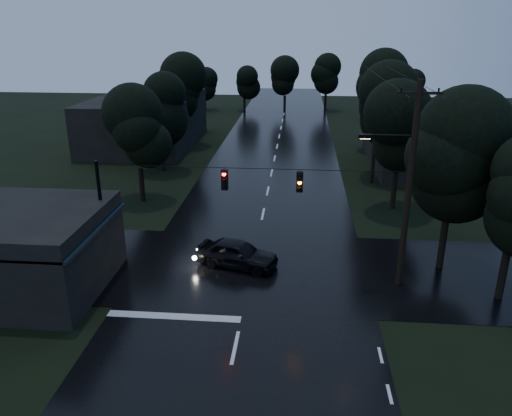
# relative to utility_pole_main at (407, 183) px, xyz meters

# --- Properties ---
(main_road) EXTENTS (12.00, 120.00, 0.02)m
(main_road) POSITION_rel_utility_pole_main_xyz_m (-7.41, 19.00, -5.26)
(main_road) COLOR black
(main_road) RESTS_ON ground
(cross_street) EXTENTS (60.00, 9.00, 0.02)m
(cross_street) POSITION_rel_utility_pole_main_xyz_m (-7.41, 1.00, -5.26)
(cross_street) COLOR black
(cross_street) RESTS_ON ground
(building_far_right) EXTENTS (10.00, 14.00, 4.40)m
(building_far_right) POSITION_rel_utility_pole_main_xyz_m (6.59, 23.00, -3.06)
(building_far_right) COLOR black
(building_far_right) RESTS_ON ground
(building_far_left) EXTENTS (10.00, 16.00, 5.00)m
(building_far_left) POSITION_rel_utility_pole_main_xyz_m (-21.41, 29.00, -2.76)
(building_far_left) COLOR black
(building_far_left) RESTS_ON ground
(utility_pole_main) EXTENTS (3.50, 0.30, 10.00)m
(utility_pole_main) POSITION_rel_utility_pole_main_xyz_m (0.00, 0.00, 0.00)
(utility_pole_main) COLOR black
(utility_pole_main) RESTS_ON ground
(utility_pole_far) EXTENTS (2.00, 0.30, 7.50)m
(utility_pole_far) POSITION_rel_utility_pole_main_xyz_m (0.89, 17.00, -1.38)
(utility_pole_far) COLOR black
(utility_pole_far) RESTS_ON ground
(anchor_pole_left) EXTENTS (0.18, 0.18, 6.00)m
(anchor_pole_left) POSITION_rel_utility_pole_main_xyz_m (-14.91, 0.00, -2.26)
(anchor_pole_left) COLOR black
(anchor_pole_left) RESTS_ON ground
(span_signals) EXTENTS (15.00, 0.37, 1.12)m
(span_signals) POSITION_rel_utility_pole_main_xyz_m (-6.85, -0.01, -0.01)
(span_signals) COLOR black
(span_signals) RESTS_ON ground
(tree_corner_near) EXTENTS (4.48, 4.48, 9.44)m
(tree_corner_near) POSITION_rel_utility_pole_main_xyz_m (2.59, 2.00, 0.74)
(tree_corner_near) COLOR black
(tree_corner_near) RESTS_ON ground
(tree_left_a) EXTENTS (3.92, 3.92, 8.26)m
(tree_left_a) POSITION_rel_utility_pole_main_xyz_m (-16.41, 11.00, -0.02)
(tree_left_a) COLOR black
(tree_left_a) RESTS_ON ground
(tree_left_b) EXTENTS (4.20, 4.20, 8.85)m
(tree_left_b) POSITION_rel_utility_pole_main_xyz_m (-17.01, 19.00, 0.36)
(tree_left_b) COLOR black
(tree_left_b) RESTS_ON ground
(tree_left_c) EXTENTS (4.48, 4.48, 9.44)m
(tree_left_c) POSITION_rel_utility_pole_main_xyz_m (-17.61, 29.00, 0.74)
(tree_left_c) COLOR black
(tree_left_c) RESTS_ON ground
(tree_right_a) EXTENTS (4.20, 4.20, 8.85)m
(tree_right_a) POSITION_rel_utility_pole_main_xyz_m (1.59, 11.00, 0.36)
(tree_right_a) COLOR black
(tree_right_a) RESTS_ON ground
(tree_right_b) EXTENTS (4.48, 4.48, 9.44)m
(tree_right_b) POSITION_rel_utility_pole_main_xyz_m (2.19, 19.00, 0.74)
(tree_right_b) COLOR black
(tree_right_b) RESTS_ON ground
(tree_right_c) EXTENTS (4.76, 4.76, 10.03)m
(tree_right_c) POSITION_rel_utility_pole_main_xyz_m (2.79, 29.00, 1.11)
(tree_right_c) COLOR black
(tree_right_c) RESTS_ON ground
(car) EXTENTS (4.68, 2.87, 1.49)m
(car) POSITION_rel_utility_pole_main_xyz_m (-8.19, 1.17, -4.51)
(car) COLOR black
(car) RESTS_ON ground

